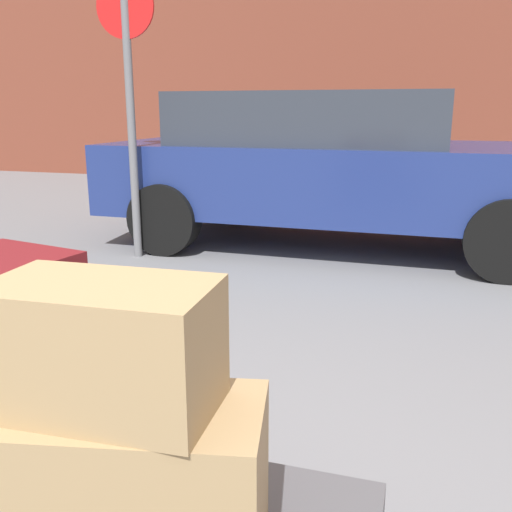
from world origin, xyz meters
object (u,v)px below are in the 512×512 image
suitcase_maroon_front_left (15,358)px  parked_car (333,165)px  no_parking_sign (129,88)px  duffel_bag_tan_topmost_pile (103,346)px  duffel_bag_tan_front_right (113,480)px

suitcase_maroon_front_left → parked_car: (0.16, 4.21, 0.13)m
parked_car → no_parking_sign: 1.97m
suitcase_maroon_front_left → duffel_bag_tan_topmost_pile: (0.43, -0.24, 0.19)m
duffel_bag_tan_front_right → no_parking_sign: (-1.83, 3.46, 0.92)m
duffel_bag_tan_front_right → parked_car: size_ratio=0.15×
no_parking_sign → duffel_bag_tan_topmost_pile: bearing=-62.2°
suitcase_maroon_front_left → duffel_bag_tan_topmost_pile: bearing=-18.3°
duffel_bag_tan_topmost_pile → no_parking_sign: bearing=115.3°
no_parking_sign → parked_car: bearing=32.5°
duffel_bag_tan_topmost_pile → no_parking_sign: size_ratio=0.19×
duffel_bag_tan_front_right → suitcase_maroon_front_left: (-0.43, 0.24, 0.11)m
duffel_bag_tan_topmost_pile → suitcase_maroon_front_left: bearing=148.2°
suitcase_maroon_front_left → no_parking_sign: bearing=124.4°
duffel_bag_tan_topmost_pile → no_parking_sign: (-1.83, 3.46, 0.62)m
suitcase_maroon_front_left → no_parking_sign: size_ratio=0.25×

